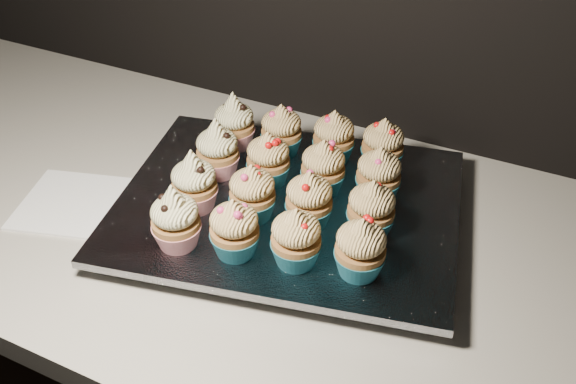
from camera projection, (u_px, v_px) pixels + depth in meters
name	position (u px, v px, depth m)	size (l,w,h in m)	color
cabinet	(196.00, 382.00, 1.26)	(2.40, 0.60, 0.86)	black
worktop	(171.00, 202.00, 0.98)	(2.44, 0.64, 0.04)	beige
napkin	(71.00, 203.00, 0.94)	(0.14, 0.14, 0.00)	white
baking_tray	(288.00, 214.00, 0.91)	(0.43, 0.33, 0.02)	black
foil_lining	(288.00, 204.00, 0.90)	(0.47, 0.37, 0.01)	silver
cupcake_0	(175.00, 220.00, 0.80)	(0.06, 0.06, 0.10)	red
cupcake_1	(234.00, 229.00, 0.79)	(0.06, 0.06, 0.08)	#1C6F85
cupcake_2	(296.00, 238.00, 0.78)	(0.06, 0.06, 0.08)	#1C6F85
cupcake_3	(361.00, 248.00, 0.76)	(0.06, 0.06, 0.08)	#1C6F85
cupcake_4	(194.00, 183.00, 0.86)	(0.06, 0.06, 0.10)	red
cupcake_5	(252.00, 193.00, 0.85)	(0.06, 0.06, 0.08)	#1C6F85
cupcake_6	(309.00, 200.00, 0.84)	(0.06, 0.06, 0.08)	#1C6F85
cupcake_7	(371.00, 209.00, 0.82)	(0.06, 0.06, 0.08)	#1C6F85
cupcake_8	(217.00, 150.00, 0.93)	(0.06, 0.06, 0.10)	red
cupcake_9	(268.00, 160.00, 0.91)	(0.06, 0.06, 0.08)	#1C6F85
cupcake_10	(323.00, 168.00, 0.89)	(0.06, 0.06, 0.08)	#1C6F85
cupcake_11	(379.00, 175.00, 0.88)	(0.06, 0.06, 0.08)	#1C6F85
cupcake_12	(234.00, 123.00, 0.98)	(0.06, 0.06, 0.10)	red
cupcake_13	(281.00, 131.00, 0.97)	(0.06, 0.06, 0.08)	#1C6F85
cupcake_14	(334.00, 137.00, 0.96)	(0.06, 0.06, 0.08)	#1C6F85
cupcake_15	(383.00, 145.00, 0.94)	(0.06, 0.06, 0.08)	#1C6F85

